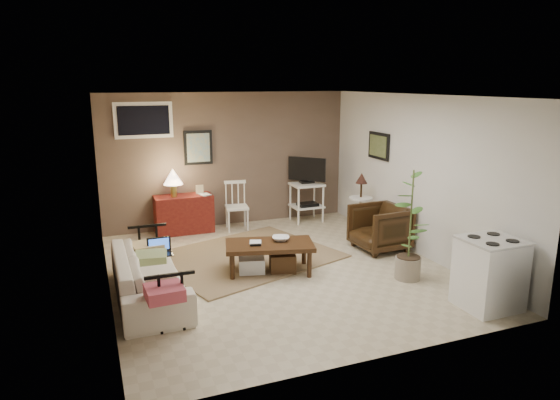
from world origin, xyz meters
name	(u,v)px	position (x,y,z in m)	size (l,w,h in m)	color
floor	(278,270)	(0.00, 0.00, 0.00)	(5.00, 5.00, 0.00)	#C1B293
art_back	(198,148)	(-0.55, 2.48, 1.45)	(0.50, 0.03, 0.60)	black
art_right	(379,146)	(2.23, 1.05, 1.52)	(0.03, 0.60, 0.45)	black
window	(144,120)	(-1.45, 2.48, 1.95)	(0.96, 0.03, 0.60)	white
rug	(245,256)	(-0.28, 0.65, 0.01)	(2.52, 2.01, 0.02)	#886C4F
coffee_table	(269,255)	(-0.16, -0.06, 0.25)	(1.31, 0.90, 0.45)	#39220F
sofa	(148,268)	(-1.80, -0.31, 0.38)	(1.96, 0.57, 0.77)	#EFE6CE
sofa_pillows	(154,267)	(-1.75, -0.53, 0.47)	(0.38, 1.86, 0.13)	beige
sofa_end_rails	(158,271)	(-1.69, -0.31, 0.33)	(0.53, 1.96, 0.66)	black
laptop	(160,249)	(-1.61, 0.03, 0.50)	(0.30, 0.22, 0.21)	black
red_console	(183,210)	(-0.90, 2.27, 0.39)	(0.99, 0.44, 1.14)	maroon
spindle_chair	(237,207)	(0.02, 2.12, 0.40)	(0.44, 0.44, 0.86)	white
tv_stand	(307,188)	(1.40, 2.15, 0.64)	(0.57, 0.55, 1.21)	white
side_table	(361,196)	(1.94, 1.09, 0.66)	(0.40, 0.40, 1.07)	white
armchair	(380,226)	(1.79, 0.24, 0.39)	(0.76, 0.71, 0.78)	black
potted_plant	(411,221)	(1.50, -0.93, 0.80)	(0.38, 0.38, 1.50)	gray
stove	(489,273)	(1.85, -2.00, 0.42)	(0.65, 0.60, 0.84)	white
bowl	(281,232)	(0.03, -0.01, 0.55)	(0.24, 0.06, 0.24)	#39220F
book_table	(250,236)	(-0.41, 0.04, 0.54)	(0.16, 0.02, 0.22)	#39220F
book_console	(200,189)	(-0.61, 2.15, 0.77)	(0.17, 0.02, 0.22)	#39220F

